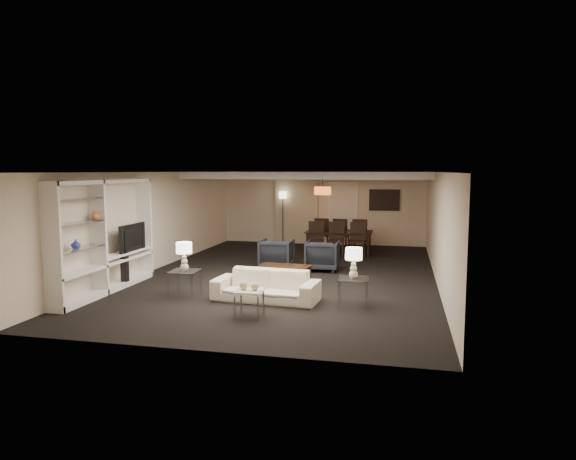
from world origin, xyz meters
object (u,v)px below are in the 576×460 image
(armchair_right, at_px, (322,256))
(side_table_right, at_px, (353,292))
(chair_nl, at_px, (316,239))
(chair_nm, at_px, (336,240))
(side_table_left, at_px, (185,283))
(dining_table, at_px, (339,243))
(coffee_table, at_px, (284,275))
(vase_blue, at_px, (76,244))
(chair_fl, at_px, (323,234))
(table_lamp_right, at_px, (354,263))
(sofa, at_px, (266,286))
(vase_amber, at_px, (95,215))
(marble_table, at_px, (249,303))
(table_lamp_left, at_px, (184,257))
(chair_fm, at_px, (342,235))
(chair_fr, at_px, (361,235))
(floor_speaker, at_px, (124,259))
(television, at_px, (128,237))
(floor_lamp, at_px, (283,218))
(chair_nr, at_px, (357,241))
(pendant_light, at_px, (323,191))

(armchair_right, distance_m, side_table_right, 3.48)
(chair_nl, relative_size, chair_nm, 1.00)
(side_table_left, distance_m, dining_table, 6.40)
(coffee_table, relative_size, vase_blue, 5.97)
(side_table_left, height_order, chair_nm, chair_nm)
(vase_blue, distance_m, chair_nm, 7.55)
(dining_table, bearing_deg, side_table_left, -113.46)
(chair_nl, bearing_deg, vase_blue, -126.87)
(chair_fl, bearing_deg, table_lamp_right, 105.62)
(sofa, bearing_deg, chair_nm, 87.04)
(table_lamp_right, distance_m, vase_amber, 5.23)
(sofa, height_order, side_table_right, sofa)
(vase_blue, bearing_deg, marble_table, -1.70)
(table_lamp_left, relative_size, table_lamp_right, 1.00)
(chair_nl, distance_m, chair_fm, 1.43)
(sofa, xyz_separation_m, dining_table, (0.70, 5.93, 0.05))
(sofa, height_order, chair_fm, chair_fm)
(chair_fm, distance_m, chair_fr, 0.60)
(marble_table, bearing_deg, vase_amber, 167.30)
(vase_amber, xyz_separation_m, floor_speaker, (0.11, 0.84, -1.03))
(coffee_table, bearing_deg, side_table_right, -43.26)
(marble_table, bearing_deg, side_table_right, 32.91)
(table_lamp_left, distance_m, chair_fm, 7.01)
(table_lamp_right, relative_size, chair_nm, 0.56)
(side_table_right, bearing_deg, dining_table, 99.55)
(television, bearing_deg, floor_lamp, -15.52)
(chair_nr, height_order, chair_fr, same)
(vase_blue, distance_m, chair_nl, 7.24)
(pendant_light, distance_m, marble_table, 7.39)
(vase_amber, bearing_deg, chair_nr, 49.70)
(side_table_right, bearing_deg, marble_table, -147.09)
(pendant_light, relative_size, chair_nm, 0.50)
(chair_fm, bearing_deg, armchair_right, 95.74)
(chair_nm, distance_m, floor_lamp, 3.35)
(table_lamp_right, distance_m, chair_nm, 5.38)
(pendant_light, height_order, vase_amber, pendant_light)
(dining_table, bearing_deg, table_lamp_right, -81.85)
(pendant_light, xyz_separation_m, sofa, (-0.16, -6.09, -1.62))
(sofa, relative_size, coffee_table, 1.82)
(armchair_right, height_order, side_table_right, armchair_right)
(chair_fl, bearing_deg, marble_table, 91.21)
(floor_speaker, xyz_separation_m, chair_nm, (4.04, 4.76, -0.10))
(sofa, distance_m, vase_amber, 3.72)
(vase_amber, height_order, chair_nl, vase_amber)
(vase_blue, height_order, vase_amber, vase_amber)
(television, relative_size, chair_nl, 1.00)
(chair_nm, relative_size, chair_nr, 1.00)
(chair_nm, height_order, chair_fm, same)
(chair_nm, bearing_deg, floor_lamp, 126.08)
(chair_fm, bearing_deg, coffee_table, 89.50)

